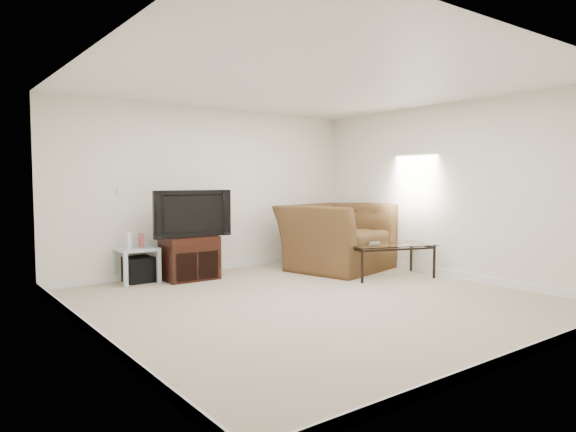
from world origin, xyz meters
TOP-DOWN VIEW (x-y plane):
  - floor at (0.00, 0.00)m, footprint 5.00×5.00m
  - ceiling at (0.00, 0.00)m, footprint 5.00×5.00m
  - wall_back at (0.00, 2.50)m, footprint 5.00×0.02m
  - wall_left at (-2.50, 0.00)m, footprint 0.02×5.00m
  - wall_right at (2.50, 0.00)m, footprint 0.02×5.00m
  - plate_back at (-1.40, 2.49)m, footprint 0.12×0.02m
  - plate_right_switch at (2.49, 1.60)m, footprint 0.02×0.09m
  - plate_right_outlet at (2.49, 1.30)m, footprint 0.02×0.08m
  - tv_stand at (-0.60, 2.05)m, footprint 0.74×0.52m
  - dvd_player at (-0.60, 2.01)m, footprint 0.38×0.27m
  - television at (-0.60, 2.02)m, footprint 1.06×0.26m
  - side_table at (-1.28, 2.28)m, footprint 0.51×0.51m
  - subwoofer at (-1.25, 2.30)m, footprint 0.36×0.36m
  - game_console at (-1.40, 2.26)m, footprint 0.06×0.16m
  - game_case at (-1.22, 2.26)m, footprint 0.07×0.15m
  - recliner at (1.65, 1.44)m, footprint 1.78×1.37m
  - coffee_table at (1.80, 0.51)m, footprint 1.38×1.04m
  - remote at (1.69, 0.69)m, footprint 0.20×0.09m

SIDE VIEW (x-z plane):
  - floor at x=0.00m, z-range 0.00..0.00m
  - subwoofer at x=-1.25m, z-range -0.01..0.35m
  - coffee_table at x=1.80m, z-range 0.00..0.48m
  - side_table at x=-1.28m, z-range 0.00..0.48m
  - plate_right_outlet at x=2.49m, z-range 0.24..0.36m
  - tv_stand at x=-0.60m, z-range 0.00..0.61m
  - remote at x=1.69m, z-range 0.48..0.50m
  - dvd_player at x=-0.60m, z-range 0.48..0.54m
  - game_case at x=-1.22m, z-range 0.48..0.68m
  - game_console at x=-1.40m, z-range 0.48..0.71m
  - recliner at x=1.65m, z-range 0.00..1.38m
  - television at x=-0.60m, z-range 0.61..1.27m
  - wall_back at x=0.00m, z-range 0.00..2.50m
  - wall_left at x=-2.50m, z-range 0.00..2.50m
  - wall_right at x=2.50m, z-range 0.00..2.50m
  - plate_back at x=-1.40m, z-range 1.19..1.31m
  - plate_right_switch at x=2.49m, z-range 1.19..1.31m
  - ceiling at x=0.00m, z-range 2.50..2.50m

